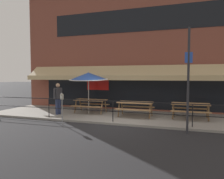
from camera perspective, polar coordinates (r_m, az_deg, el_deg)
name	(u,v)px	position (r m, az deg, el deg)	size (l,w,h in m)	color
ground_plane	(111,125)	(9.93, -0.32, -9.27)	(120.00, 120.00, 0.00)	#232326
patio_deck	(123,116)	(11.79, 2.85, -6.98)	(15.00, 4.00, 0.10)	gray
restaurant_building	(133,48)	(13.86, 5.44, 10.75)	(15.00, 1.60, 7.95)	brown
patio_railing	(113,107)	(10.07, 0.24, -4.47)	(13.84, 0.04, 0.97)	black
picnic_table_left	(91,102)	(12.54, -5.62, -3.33)	(1.80, 1.42, 0.76)	#997047
picnic_table_centre	(135,105)	(11.36, 6.12, -4.05)	(1.80, 1.42, 0.76)	#997047
picnic_table_right	(190,107)	(11.37, 19.78, -4.23)	(1.80, 1.42, 0.76)	#997047
patio_umbrella_left	(88,76)	(12.21, -6.17, 3.41)	(2.14, 2.14, 2.38)	#B7B2A8
pedestrian_walking	(58,97)	(12.31, -13.92, -1.90)	(0.32, 0.61, 1.71)	navy
parking_meter_near	(62,99)	(10.08, -12.95, -2.55)	(0.15, 0.16, 1.42)	gray
street_sign_pole	(188,80)	(8.71, 19.29, 2.46)	(0.28, 0.09, 4.02)	#2D2D33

